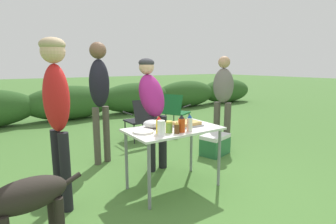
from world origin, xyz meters
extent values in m
plane|color=#477533|center=(0.00, 0.00, 0.00)|extent=(60.00, 60.00, 0.00)
ellipsoid|color=#2D5623|center=(0.00, 4.90, 0.46)|extent=(2.40, 0.90, 0.92)
ellipsoid|color=#2D5623|center=(2.00, 4.90, 0.46)|extent=(2.40, 0.90, 0.92)
ellipsoid|color=#2D5623|center=(4.00, 4.90, 0.46)|extent=(2.40, 0.90, 0.92)
ellipsoid|color=#2D5623|center=(6.00, 4.90, 0.46)|extent=(2.40, 0.90, 0.92)
cube|color=silver|center=(0.00, 0.00, 0.73)|extent=(1.10, 0.64, 0.02)
cylinder|color=gray|center=(-0.49, -0.27, 0.36)|extent=(0.04, 0.04, 0.71)
cylinder|color=gray|center=(0.49, -0.27, 0.36)|extent=(0.04, 0.04, 0.71)
cylinder|color=gray|center=(-0.49, 0.27, 0.36)|extent=(0.04, 0.04, 0.71)
cylinder|color=gray|center=(0.49, 0.27, 0.36)|extent=(0.04, 0.04, 0.71)
cube|color=#9E9EA3|center=(0.19, 0.00, 0.75)|extent=(0.35, 0.25, 0.02)
cube|color=tan|center=(0.19, 0.00, 0.78)|extent=(0.30, 0.21, 0.04)
cylinder|color=white|center=(-0.40, 0.02, 0.75)|extent=(0.23, 0.23, 0.02)
ellipsoid|color=silver|center=(-0.20, 0.16, 0.79)|extent=(0.21, 0.21, 0.09)
cylinder|color=white|center=(-0.30, -0.20, 0.82)|extent=(0.08, 0.08, 0.16)
cylinder|color=brown|center=(-0.11, -0.21, 0.79)|extent=(0.06, 0.06, 0.10)
cone|color=gold|center=(-0.11, -0.21, 0.86)|extent=(0.05, 0.05, 0.03)
cylinder|color=olive|center=(-0.16, -0.14, 0.80)|extent=(0.08, 0.08, 0.11)
cylinder|color=#D1CC47|center=(-0.16, -0.14, 0.86)|extent=(0.07, 0.07, 0.02)
cylinder|color=#562314|center=(-0.18, -0.01, 0.80)|extent=(0.06, 0.06, 0.11)
cone|color=black|center=(-0.18, -0.01, 0.87)|extent=(0.05, 0.05, 0.03)
cylinder|color=yellow|center=(-0.27, -0.11, 0.82)|extent=(0.06, 0.06, 0.15)
cone|color=red|center=(-0.27, -0.11, 0.91)|extent=(0.05, 0.05, 0.04)
cylinder|color=silver|center=(0.06, -0.22, 0.82)|extent=(0.06, 0.06, 0.15)
cone|color=#194793|center=(0.06, -0.22, 0.91)|extent=(0.05, 0.05, 0.04)
cylinder|color=#CC4214|center=(-0.03, -0.20, 0.82)|extent=(0.08, 0.08, 0.15)
cone|color=black|center=(-0.03, -0.20, 0.91)|extent=(0.06, 0.06, 0.04)
cylinder|color=black|center=(0.03, 0.58, 0.38)|extent=(0.12, 0.12, 0.77)
cylinder|color=black|center=(0.23, 0.60, 0.38)|extent=(0.12, 0.12, 0.77)
ellipsoid|color=#931E70|center=(0.12, 0.70, 1.05)|extent=(0.42, 0.51, 0.67)
sphere|color=#DBAD89|center=(0.11, 0.82, 1.44)|extent=(0.21, 0.21, 0.21)
ellipsoid|color=#333338|center=(0.11, 0.82, 1.50)|extent=(0.22, 0.22, 0.13)
cylinder|color=#4C473D|center=(-0.51, 1.25, 0.43)|extent=(0.10, 0.10, 0.86)
cylinder|color=#4C473D|center=(-0.34, 1.29, 0.43)|extent=(0.10, 0.10, 0.86)
ellipsoid|color=black|center=(-0.43, 1.27, 1.21)|extent=(0.36, 0.29, 0.70)
sphere|color=brown|center=(-0.43, 1.27, 1.68)|extent=(0.24, 0.24, 0.24)
cylinder|color=black|center=(-1.20, 0.17, 0.41)|extent=(0.10, 0.10, 0.82)
cylinder|color=black|center=(-1.24, 0.35, 0.41)|extent=(0.10, 0.10, 0.82)
ellipsoid|color=red|center=(-1.22, 0.26, 1.15)|extent=(0.30, 0.36, 0.66)
sphere|color=#DBAD89|center=(-1.22, 0.26, 1.60)|extent=(0.23, 0.23, 0.23)
ellipsoid|color=tan|center=(-1.22, 0.26, 1.66)|extent=(0.24, 0.24, 0.14)
cylinder|color=#4C473D|center=(1.78, 1.10, 0.39)|extent=(0.12, 0.12, 0.78)
cylinder|color=#4C473D|center=(1.86, 0.90, 0.39)|extent=(0.12, 0.12, 0.78)
ellipsoid|color=slate|center=(1.82, 1.00, 1.10)|extent=(0.40, 0.46, 0.63)
sphere|color=tan|center=(1.82, 1.00, 1.52)|extent=(0.22, 0.22, 0.22)
cylinder|color=#28231E|center=(-1.37, -0.36, 0.21)|extent=(0.07, 0.07, 0.43)
cylinder|color=#28231E|center=(-1.40, -0.19, 0.21)|extent=(0.07, 0.07, 0.43)
ellipsoid|color=#28231E|center=(-1.58, -0.31, 0.49)|extent=(0.63, 0.36, 0.26)
cylinder|color=#28231E|center=(-1.25, -0.25, 0.51)|extent=(0.19, 0.07, 0.10)
cube|color=#232328|center=(0.61, 2.08, 0.39)|extent=(0.46, 0.46, 0.03)
cube|color=#232328|center=(0.61, 1.80, 0.61)|extent=(0.46, 0.16, 0.44)
cylinder|color=black|center=(0.41, 1.88, 0.19)|extent=(0.02, 0.02, 0.38)
cylinder|color=black|center=(0.81, 1.88, 0.19)|extent=(0.02, 0.02, 0.38)
cylinder|color=black|center=(0.41, 2.28, 0.19)|extent=(0.02, 0.02, 0.38)
cylinder|color=black|center=(0.81, 2.28, 0.19)|extent=(0.02, 0.02, 0.38)
cylinder|color=black|center=(0.38, 2.08, 0.56)|extent=(0.03, 0.41, 0.02)
cylinder|color=black|center=(0.84, 2.08, 0.56)|extent=(0.03, 0.41, 0.02)
cube|color=#19602D|center=(1.77, 2.36, 0.39)|extent=(0.62, 0.62, 0.03)
cube|color=#19602D|center=(1.52, 2.23, 0.61)|extent=(0.36, 0.48, 0.44)
cylinder|color=black|center=(1.50, 2.44, 0.19)|extent=(0.02, 0.02, 0.38)
cylinder|color=black|center=(1.69, 2.09, 0.19)|extent=(0.02, 0.02, 0.38)
cylinder|color=black|center=(1.85, 2.63, 0.19)|extent=(0.02, 0.02, 0.38)
cylinder|color=black|center=(2.04, 2.28, 0.19)|extent=(0.02, 0.02, 0.38)
cylinder|color=black|center=(1.66, 2.56, 0.56)|extent=(0.38, 0.21, 0.02)
cylinder|color=black|center=(1.88, 2.16, 0.56)|extent=(0.38, 0.21, 0.02)
cube|color=#286B3D|center=(1.26, 0.59, 0.14)|extent=(0.55, 0.44, 0.28)
cube|color=silver|center=(1.26, 0.59, 0.31)|extent=(0.55, 0.44, 0.06)
camera|label=1|loc=(-1.72, -2.45, 1.47)|focal=28.00mm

